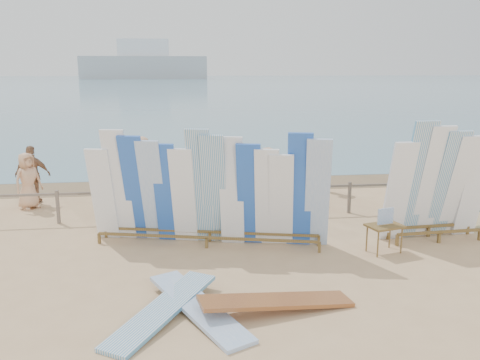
{
  "coord_description": "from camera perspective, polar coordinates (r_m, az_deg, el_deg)",
  "views": [
    {
      "loc": [
        -0.81,
        -10.46,
        4.06
      ],
      "look_at": [
        0.85,
        2.83,
        1.09
      ],
      "focal_mm": 38.0,
      "sensor_mm": 36.0,
      "label": 1
    }
  ],
  "objects": [
    {
      "name": "stroller",
      "position": [
        14.77,
        2.33,
        -1.74
      ],
      "size": [
        0.72,
        0.89,
        1.06
      ],
      "rotation": [
        0.0,
        0.0,
        0.27
      ],
      "color": "red",
      "rests_on": "ground"
    },
    {
      "name": "flat_board_c",
      "position": [
        8.97,
        4.15,
        -14.42
      ],
      "size": [
        2.75,
        1.01,
        0.36
      ],
      "primitive_type": "cube",
      "rotation": [
        0.11,
        0.0,
        1.74
      ],
      "color": "brown",
      "rests_on": "ground"
    },
    {
      "name": "side_surfboard_rack",
      "position": [
        12.83,
        21.26,
        -0.74
      ],
      "size": [
        2.58,
        0.92,
        2.92
      ],
      "rotation": [
        0.0,
        0.0,
        0.06
      ],
      "color": "brown",
      "rests_on": "ground"
    },
    {
      "name": "distant_ship",
      "position": [
        190.79,
        -10.73,
        12.68
      ],
      "size": [
        45.0,
        8.0,
        14.0
      ],
      "color": "#999EA3",
      "rests_on": "ocean"
    },
    {
      "name": "flat_board_e",
      "position": [
        8.86,
        -8.68,
        -14.92
      ],
      "size": [
        1.92,
        2.58,
        0.26
      ],
      "primitive_type": "cube",
      "rotation": [
        0.07,
        0.0,
        -0.57
      ],
      "color": "silver",
      "rests_on": "ground"
    },
    {
      "name": "beachgoer_2",
      "position": [
        15.29,
        -13.93,
        -0.1
      ],
      "size": [
        0.86,
        0.55,
        1.63
      ],
      "primitive_type": "imported",
      "rotation": [
        0.0,
        0.0,
        3.37
      ],
      "color": "beige",
      "rests_on": "ground"
    },
    {
      "name": "beach_chair_left",
      "position": [
        15.05,
        -6.63,
        -2.32
      ],
      "size": [
        0.67,
        0.68,
        0.79
      ],
      "rotation": [
        0.0,
        0.0,
        -0.47
      ],
      "color": "red",
      "rests_on": "ground"
    },
    {
      "name": "ocean",
      "position": [
        138.52,
        -6.89,
        10.75
      ],
      "size": [
        320.0,
        240.0,
        0.02
      ],
      "primitive_type": "cube",
      "color": "slate",
      "rests_on": "ground"
    },
    {
      "name": "beachgoer_4",
      "position": [
        15.84,
        -3.37,
        1.17
      ],
      "size": [
        1.06,
        1.17,
        1.9
      ],
      "primitive_type": "imported",
      "rotation": [
        0.0,
        0.0,
        4.06
      ],
      "color": "#8C6042",
      "rests_on": "ground"
    },
    {
      "name": "beachgoer_3",
      "position": [
        17.42,
        -10.96,
        1.85
      ],
      "size": [
        1.07,
        1.23,
        1.81
      ],
      "primitive_type": "imported",
      "rotation": [
        0.0,
        0.0,
        0.96
      ],
      "color": "tan",
      "rests_on": "ground"
    },
    {
      "name": "beachgoer_0",
      "position": [
        16.05,
        -22.72,
        -0.07
      ],
      "size": [
        0.85,
        0.85,
        1.66
      ],
      "primitive_type": "imported",
      "rotation": [
        0.0,
        0.0,
        0.78
      ],
      "color": "tan",
      "rests_on": "ground"
    },
    {
      "name": "vendor_table",
      "position": [
        11.86,
        15.88,
        -6.26
      ],
      "size": [
        0.89,
        0.73,
        1.03
      ],
      "rotation": [
        0.0,
        0.0,
        0.27
      ],
      "color": "brown",
      "rests_on": "ground"
    },
    {
      "name": "beachgoer_7",
      "position": [
        15.84,
        5.91,
        0.83
      ],
      "size": [
        0.61,
        0.73,
        1.74
      ],
      "primitive_type": "imported",
      "rotation": [
        0.0,
        0.0,
        4.21
      ],
      "color": "#8C6042",
      "rests_on": "ground"
    },
    {
      "name": "fence",
      "position": [
        13.91,
        -3.55,
        -1.78
      ],
      "size": [
        12.08,
        0.08,
        0.9
      ],
      "color": "#726456",
      "rests_on": "ground"
    },
    {
      "name": "wet_sand_strip",
      "position": [
        18.14,
        -4.37,
        -0.46
      ],
      "size": [
        40.0,
        2.6,
        0.01
      ],
      "primitive_type": "cube",
      "color": "brown",
      "rests_on": "ground"
    },
    {
      "name": "flat_board_a",
      "position": [
        8.89,
        -4.67,
        -14.72
      ],
      "size": [
        1.71,
        2.66,
        0.25
      ],
      "primitive_type": "cube",
      "rotation": [
        0.07,
        0.0,
        0.47
      ],
      "color": "#87AAD8",
      "rests_on": "ground"
    },
    {
      "name": "beachgoer_6",
      "position": [
        15.93,
        3.16,
        0.77
      ],
      "size": [
        0.4,
        0.81,
        1.64
      ],
      "primitive_type": "imported",
      "rotation": [
        0.0,
        0.0,
        4.74
      ],
      "color": "tan",
      "rests_on": "ground"
    },
    {
      "name": "main_surfboard_rack",
      "position": [
        11.66,
        -3.63,
        -1.54
      ],
      "size": [
        5.55,
        1.99,
        2.77
      ],
      "rotation": [
        0.0,
        0.0,
        -0.24
      ],
      "color": "brown",
      "rests_on": "ground"
    },
    {
      "name": "beachgoer_9",
      "position": [
        17.01,
        9.28,
        1.2
      ],
      "size": [
        0.68,
        1.07,
        1.54
      ],
      "primitive_type": "imported",
      "rotation": [
        0.0,
        0.0,
        5.0
      ],
      "color": "tan",
      "rests_on": "ground"
    },
    {
      "name": "beachgoer_extra_0",
      "position": [
        17.5,
        20.86,
        1.07
      ],
      "size": [
        0.69,
        1.16,
        1.68
      ],
      "primitive_type": "imported",
      "rotation": [
        0.0,
        0.0,
        4.47
      ],
      "color": "tan",
      "rests_on": "ground"
    },
    {
      "name": "beach_chair_right",
      "position": [
        14.86,
        -1.61,
        -2.24
      ],
      "size": [
        0.78,
        0.79,
        0.95
      ],
      "rotation": [
        0.0,
        0.0,
        0.36
      ],
      "color": "red",
      "rests_on": "ground"
    },
    {
      "name": "ground",
      "position": [
        11.25,
        -2.53,
        -8.66
      ],
      "size": [
        160.0,
        160.0,
        0.0
      ],
      "primitive_type": "plane",
      "color": "tan",
      "rests_on": "ground"
    },
    {
      "name": "beachgoer_extra_1",
      "position": [
        16.6,
        -22.25,
        0.55
      ],
      "size": [
        1.06,
        0.49,
        1.77
      ],
      "primitive_type": "imported",
      "rotation": [
        0.0,
        0.0,
        3.1
      ],
      "color": "#8C6042",
      "rests_on": "ground"
    }
  ]
}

